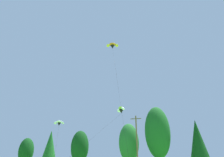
{
  "coord_description": "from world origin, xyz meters",
  "views": [
    {
      "loc": [
        7.94,
        -3.8,
        2.65
      ],
      "look_at": [
        0.67,
        21.43,
        13.42
      ],
      "focal_mm": 32.89,
      "sensor_mm": 36.0,
      "label": 1
    }
  ],
  "objects_px": {
    "utility_pole": "(137,144)",
    "parafoil_kite_high_white": "(59,123)",
    "parafoil_kite_mid_orange": "(112,46)",
    "parafoil_kite_far_lime_white": "(121,110)"
  },
  "relations": [
    {
      "from": "utility_pole",
      "to": "parafoil_kite_mid_orange",
      "type": "height_order",
      "value": "parafoil_kite_mid_orange"
    },
    {
      "from": "utility_pole",
      "to": "parafoil_kite_mid_orange",
      "type": "xyz_separation_m",
      "value": [
        -3.27,
        -5.67,
        19.15
      ]
    },
    {
      "from": "parafoil_kite_high_white",
      "to": "utility_pole",
      "type": "bearing_deg",
      "value": 0.38
    },
    {
      "from": "parafoil_kite_far_lime_white",
      "to": "utility_pole",
      "type": "bearing_deg",
      "value": 75.04
    },
    {
      "from": "parafoil_kite_high_white",
      "to": "parafoil_kite_far_lime_white",
      "type": "distance_m",
      "value": 16.75
    },
    {
      "from": "parafoil_kite_high_white",
      "to": "parafoil_kite_mid_orange",
      "type": "height_order",
      "value": "parafoil_kite_mid_orange"
    },
    {
      "from": "parafoil_kite_high_white",
      "to": "parafoil_kite_mid_orange",
      "type": "xyz_separation_m",
      "value": [
        14.0,
        -5.56,
        14.32
      ]
    },
    {
      "from": "utility_pole",
      "to": "parafoil_kite_high_white",
      "type": "distance_m",
      "value": 17.94
    },
    {
      "from": "utility_pole",
      "to": "parafoil_kite_far_lime_white",
      "type": "distance_m",
      "value": 8.23
    },
    {
      "from": "parafoil_kite_high_white",
      "to": "parafoil_kite_mid_orange",
      "type": "relative_size",
      "value": 0.71
    }
  ]
}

